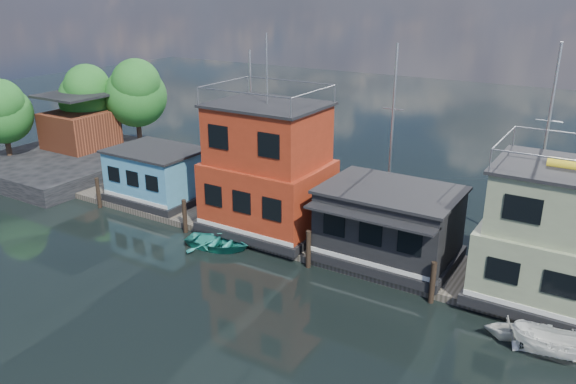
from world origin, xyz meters
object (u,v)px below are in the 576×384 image
Objects in this scene: houseboat_red at (268,171)px; houseboat_dark at (389,224)px; dinghy_white at (509,328)px; dinghy_teal at (218,242)px; motorboat at (560,345)px; houseboat_green at (572,242)px; houseboat_blue at (157,174)px.

houseboat_dark is (8.00, -0.02, -1.69)m from houseboat_red.
dinghy_white is 16.66m from dinghy_teal.
dinghy_white is (-2.07, 0.46, -0.16)m from motorboat.
houseboat_red reaches higher than dinghy_teal.
dinghy_teal is (-1.25, -3.60, -3.69)m from houseboat_red.
houseboat_green is 2.12× the size of dinghy_teal.
houseboat_green reaches higher than motorboat.
dinghy_teal is at bearing -23.60° from houseboat_blue.
houseboat_red is at bearing 70.89° from motorboat.
houseboat_red is at bearing -180.00° from houseboat_green.
houseboat_green reaches higher than houseboat_blue.
houseboat_dark is at bearing 60.10° from motorboat.
houseboat_blue is 9.18m from dinghy_teal.
houseboat_dark is at bearing 37.94° from dinghy_white.
houseboat_dark is at bearing -0.06° from houseboat_blue.
houseboat_dark is 3.40× the size of dinghy_white.
motorboat reaches higher than dinghy_teal.
houseboat_green is (17.00, 0.00, -0.55)m from houseboat_red.
houseboat_blue reaches higher than motorboat.
houseboat_blue is 25.28m from dinghy_white.
houseboat_dark is 10.12m from dinghy_teal.
houseboat_green reaches higher than dinghy_teal.
houseboat_dark is 10.59m from motorboat.
houseboat_red is at bearing 51.63° from dinghy_white.
houseboat_blue is 0.54× the size of houseboat_red.
houseboat_dark is at bearing -179.88° from houseboat_green.
houseboat_green is at bearing -45.59° from dinghy_white.
motorboat is at bearing -104.16° from dinghy_teal.
dinghy_white is (24.91, -3.99, -1.63)m from houseboat_blue.
houseboat_dark is 0.88× the size of houseboat_green.
houseboat_red is 5.45× the size of dinghy_white.
houseboat_green is 2.20× the size of motorboat.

